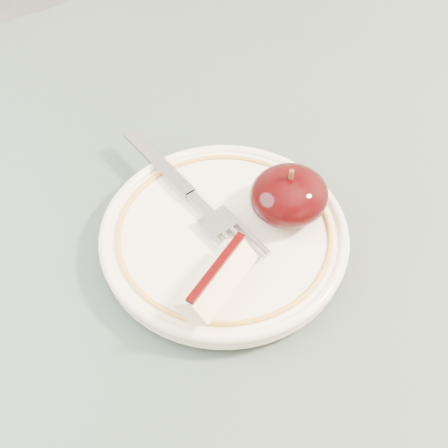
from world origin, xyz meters
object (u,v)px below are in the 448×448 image
apple_half (289,195)px  fork (191,195)px  table (256,339)px  plate (224,235)px

apple_half → fork: size_ratio=0.35×
table → fork: 0.14m
table → plate: size_ratio=4.56×
fork → plate: bearing=-179.9°
plate → fork: 0.04m
table → plate: plate is taller
apple_half → fork: bearing=136.7°
plate → apple_half: bearing=-10.9°
plate → apple_half: (0.05, -0.01, 0.02)m
apple_half → fork: (-0.06, 0.05, -0.01)m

